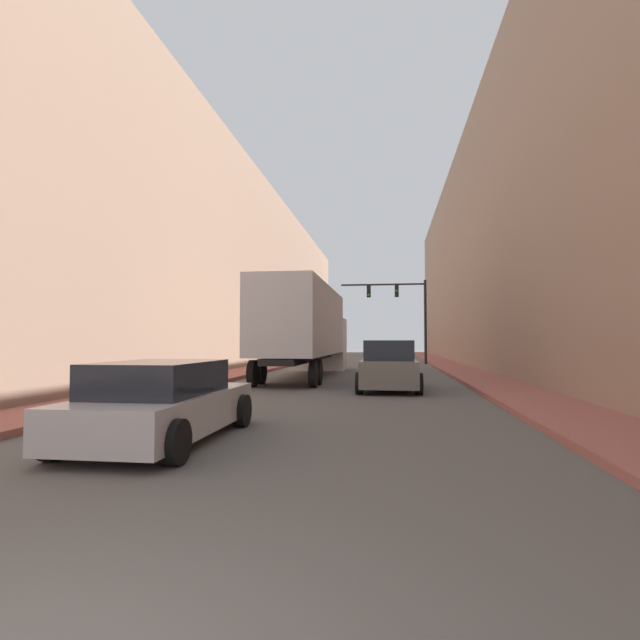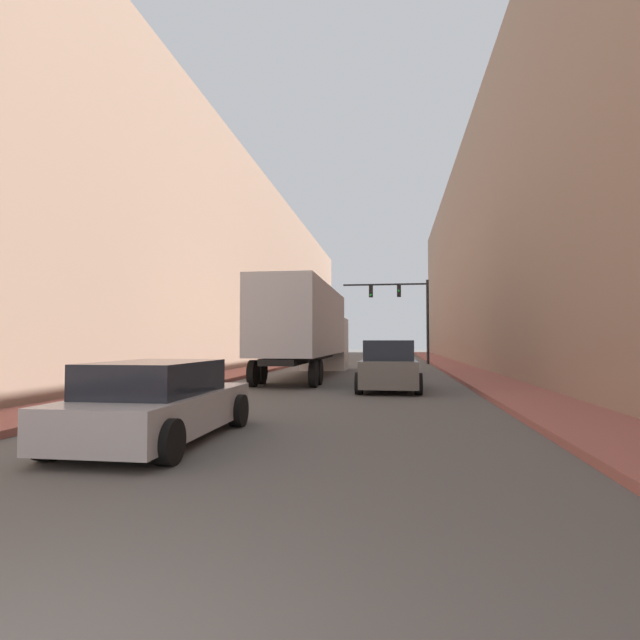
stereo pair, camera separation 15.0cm
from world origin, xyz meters
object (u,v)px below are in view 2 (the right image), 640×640
at_px(traffic_signal_gantry, 407,306).
at_px(suv_car, 389,367).
at_px(sedan_car, 159,403).
at_px(semi_truck, 309,328).

bearing_deg(traffic_signal_gantry, suv_car, -93.32).
bearing_deg(suv_car, traffic_signal_gantry, 86.68).
bearing_deg(suv_car, sedan_car, -111.71).
bearing_deg(traffic_signal_gantry, semi_truck, -109.52).
xyz_separation_m(semi_truck, traffic_signal_gantry, (5.05, 14.24, 2.01)).
distance_m(semi_truck, sedan_car, 15.65).
height_order(semi_truck, suv_car, semi_truck).
distance_m(semi_truck, traffic_signal_gantry, 15.24).
xyz_separation_m(semi_truck, suv_car, (3.88, -5.97, -1.53)).
bearing_deg(semi_truck, sedan_car, -89.76).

